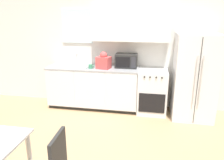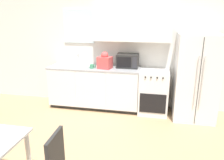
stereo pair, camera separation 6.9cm
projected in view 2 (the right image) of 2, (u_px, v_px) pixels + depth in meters
ground_plane at (80, 154)px, 3.34m from camera, size 12.00×12.00×0.00m
wall_back at (112, 43)px, 4.86m from camera, size 12.00×0.38×2.70m
kitchen_counter at (95, 87)px, 4.92m from camera, size 2.01×0.62×0.94m
oven_range at (153, 92)px, 4.66m from camera, size 0.60×0.65×0.92m
refrigerator at (196, 77)px, 4.32m from camera, size 0.79×0.81×1.70m
kitchen_sink at (76, 65)px, 4.87m from camera, size 0.66×0.45×0.26m
microwave at (128, 61)px, 4.71m from camera, size 0.46×0.32×0.30m
coffee_mug at (92, 66)px, 4.66m from camera, size 0.13×0.09×0.09m
grocery_bag_0 at (105, 61)px, 4.63m from camera, size 0.32×0.29×0.36m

